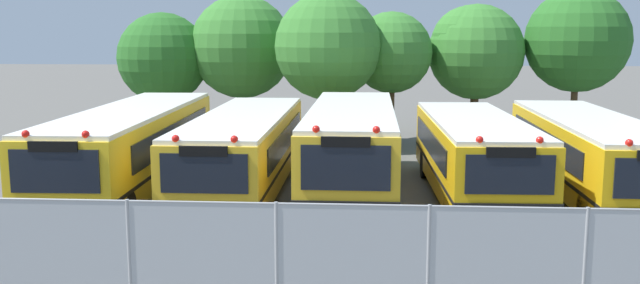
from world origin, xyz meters
name	(u,v)px	position (x,y,z in m)	size (l,w,h in m)	color
ground_plane	(355,194)	(0.00, 0.00, 0.00)	(160.00, 160.00, 0.00)	#595651
school_bus_0	(132,146)	(-6.87, -0.04, 1.42)	(2.88, 11.73, 2.70)	yellow
school_bus_1	(244,149)	(-3.41, 0.09, 1.35)	(2.62, 10.95, 2.55)	yellow
school_bus_2	(352,146)	(-0.10, 0.03, 1.47)	(2.62, 10.71, 2.79)	yellow
school_bus_3	(474,154)	(3.53, -0.25, 1.34)	(2.82, 9.51, 2.54)	yellow
school_bus_4	(589,153)	(6.96, 0.07, 1.34)	(2.62, 10.59, 2.54)	yellow
tree_0	(164,58)	(-9.10, 11.11, 3.67)	(4.18, 4.18, 5.78)	#4C3823
tree_1	(240,48)	(-5.55, 11.40, 4.14)	(4.74, 4.74, 6.56)	#4C3823
tree_2	(329,45)	(-1.26, 8.54, 4.35)	(4.48, 4.48, 6.52)	#4C3823
tree_3	(393,52)	(1.45, 10.13, 4.02)	(3.56, 3.56, 5.77)	#4C3823
tree_4	(473,49)	(5.05, 11.08, 4.11)	(4.27, 4.27, 6.13)	#4C3823
tree_5	(575,40)	(9.50, 11.14, 4.54)	(4.60, 4.60, 6.81)	#4C3823
chainlink_fence	(352,249)	(0.12, -8.46, 0.95)	(19.74, 0.07, 1.83)	#9EA0A3
traffic_cone	(321,269)	(-0.50, -7.80, 0.32)	(0.49, 0.49, 0.64)	#EA5914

